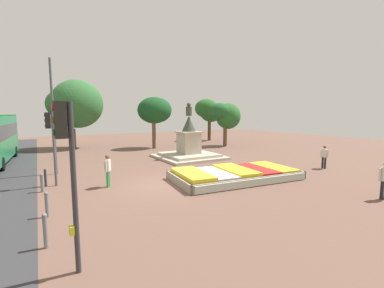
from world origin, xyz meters
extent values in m
plane|color=brown|center=(0.00, 0.00, 0.00)|extent=(73.67, 73.67, 0.00)
cube|color=#38281C|center=(3.92, -0.91, 0.21)|extent=(7.30, 4.07, 0.41)
cube|color=gray|center=(3.72, -2.58, 0.23)|extent=(7.13, 0.95, 0.45)
cube|color=gray|center=(4.12, 0.76, 0.23)|extent=(7.13, 0.95, 0.45)
cube|color=gray|center=(0.41, -0.49, 0.23)|extent=(0.51, 3.45, 0.45)
cube|color=gray|center=(7.42, -1.33, 0.23)|extent=(0.51, 3.45, 0.45)
cube|color=yellow|center=(1.23, -0.59, 0.53)|extent=(1.71, 3.21, 0.23)
cube|color=white|center=(2.57, -0.75, 0.47)|extent=(1.71, 3.21, 0.11)
cube|color=yellow|center=(3.92, -0.91, 0.51)|extent=(1.71, 3.21, 0.20)
cube|color=red|center=(5.26, -1.07, 0.47)|extent=(1.71, 3.21, 0.11)
cube|color=yellow|center=(6.60, -1.23, 0.47)|extent=(1.71, 3.21, 0.11)
cube|color=#B2BCAD|center=(3.71, -2.63, 0.23)|extent=(6.78, 1.01, 0.37)
cube|color=#B4AA95|center=(5.17, 6.51, 0.10)|extent=(5.05, 5.05, 0.20)
cube|color=#B3A994|center=(5.17, 6.51, 0.30)|extent=(4.06, 4.06, 0.20)
cube|color=#B2A893|center=(5.17, 6.51, 1.27)|extent=(1.55, 1.55, 1.73)
cube|color=#B2A893|center=(5.17, 6.51, 2.19)|extent=(1.83, 1.83, 0.12)
cone|color=#384233|center=(5.17, 6.51, 2.90)|extent=(1.16, 1.16, 1.29)
cylinder|color=#384233|center=(5.17, 6.51, 3.92)|extent=(0.50, 0.50, 0.75)
sphere|color=#384233|center=(5.17, 6.51, 4.45)|extent=(0.33, 0.33, 0.33)
cylinder|color=#384233|center=(5.24, 6.81, 4.07)|extent=(0.22, 0.54, 0.60)
cylinder|color=#2D2D33|center=(-5.01, -5.71, 1.98)|extent=(0.12, 0.12, 3.97)
cube|color=black|center=(-5.21, -5.72, 3.57)|extent=(0.25, 0.29, 0.80)
cylinder|color=red|center=(-5.34, -5.72, 3.83)|extent=(0.04, 0.14, 0.14)
cylinder|color=#543E08|center=(-5.34, -5.72, 3.57)|extent=(0.04, 0.14, 0.14)
cylinder|color=#0D4211|center=(-5.34, -5.72, 3.30)|extent=(0.04, 0.14, 0.14)
cube|color=gold|center=(-5.11, -5.72, 1.05)|extent=(0.11, 0.16, 0.20)
cylinder|color=#4C5156|center=(-4.97, 2.80, 1.89)|extent=(0.12, 0.12, 3.77)
cube|color=black|center=(-5.17, 2.81, 3.37)|extent=(0.26, 0.30, 0.80)
cylinder|color=#4B0808|center=(-5.31, 2.82, 3.64)|extent=(0.04, 0.14, 0.14)
cylinder|color=#543E08|center=(-5.31, 2.82, 3.37)|extent=(0.04, 0.14, 0.14)
cylinder|color=green|center=(-5.31, 2.82, 3.11)|extent=(0.04, 0.14, 0.14)
cylinder|color=#4C5156|center=(-4.79, 5.76, 3.50)|extent=(0.14, 0.14, 6.99)
cube|color=#1972B2|center=(-4.77, 6.08, 5.72)|extent=(0.05, 0.50, 1.55)
cylinder|color=#4C5156|center=(-4.77, 6.08, 6.50)|extent=(0.07, 0.64, 0.03)
cylinder|color=black|center=(-7.45, 14.94, 0.45)|extent=(0.33, 0.91, 0.90)
cylinder|color=black|center=(-7.79, 8.56, 0.45)|extent=(0.33, 0.91, 0.90)
cylinder|color=black|center=(7.03, -6.90, 0.41)|extent=(0.13, 0.13, 0.82)
cylinder|color=beige|center=(6.90, -6.83, 1.09)|extent=(0.09, 0.09, 0.55)
cylinder|color=#338C4C|center=(-2.77, 1.10, 0.41)|extent=(0.13, 0.13, 0.83)
cylinder|color=#338C4C|center=(-2.67, 1.25, 0.41)|extent=(0.13, 0.13, 0.83)
cube|color=beige|center=(-2.72, 1.18, 1.12)|extent=(0.39, 0.44, 0.58)
cylinder|color=beige|center=(-2.85, 0.97, 1.09)|extent=(0.09, 0.09, 0.56)
cylinder|color=beige|center=(-2.59, 1.38, 1.09)|extent=(0.09, 0.09, 0.56)
sphere|color=brown|center=(-2.72, 1.18, 1.55)|extent=(0.21, 0.21, 0.21)
cylinder|color=black|center=(10.93, -1.75, 0.39)|extent=(0.13, 0.13, 0.78)
cylinder|color=black|center=(10.93, -1.93, 0.39)|extent=(0.13, 0.13, 0.78)
cube|color=beige|center=(10.93, -1.84, 1.06)|extent=(0.23, 0.38, 0.55)
cylinder|color=beige|center=(10.93, -1.60, 1.03)|extent=(0.09, 0.09, 0.53)
cylinder|color=beige|center=(10.94, -2.08, 1.03)|extent=(0.09, 0.09, 0.53)
sphere|color=brown|center=(10.93, -1.84, 1.47)|extent=(0.20, 0.20, 0.20)
cylinder|color=slate|center=(-5.62, -4.07, 0.45)|extent=(0.12, 0.12, 0.90)
sphere|color=slate|center=(-5.62, -4.07, 0.93)|extent=(0.13, 0.13, 0.13)
cylinder|color=slate|center=(-5.52, -1.62, 0.42)|extent=(0.13, 0.13, 0.83)
sphere|color=slate|center=(-5.52, -1.62, 0.87)|extent=(0.14, 0.14, 0.14)
cylinder|color=slate|center=(-5.61, 1.93, 0.39)|extent=(0.14, 0.14, 0.78)
sphere|color=slate|center=(-5.61, 1.93, 0.82)|extent=(0.16, 0.16, 0.16)
cylinder|color=#2D2D33|center=(-5.45, 3.00, 0.40)|extent=(0.12, 0.12, 0.81)
sphere|color=#2D2D33|center=(-5.45, 3.00, 0.84)|extent=(0.13, 0.13, 0.13)
cylinder|color=brown|center=(5.02, 13.68, 1.47)|extent=(0.39, 0.39, 2.94)
ellipsoid|color=#184920|center=(5.30, 14.12, 4.09)|extent=(3.65, 3.28, 2.85)
ellipsoid|color=#174C25|center=(5.74, 14.17, 4.11)|extent=(3.07, 2.72, 2.69)
cylinder|color=#4C3823|center=(14.97, 17.58, 1.43)|extent=(0.44, 0.44, 2.86)
ellipsoid|color=#265D26|center=(14.58, 17.77, 4.46)|extent=(3.24, 3.12, 2.62)
ellipsoid|color=#225E26|center=(15.42, 17.78, 3.91)|extent=(3.09, 3.16, 2.68)
cylinder|color=brown|center=(-2.38, 18.59, 1.05)|extent=(0.55, 0.55, 2.09)
ellipsoid|color=#316731|center=(-2.86, 19.10, 4.75)|extent=(4.02, 3.64, 3.37)
ellipsoid|color=#306734|center=(-1.85, 18.04, 4.75)|extent=(5.27, 4.84, 5.10)
cylinder|color=brown|center=(12.86, 11.38, 1.19)|extent=(0.43, 0.43, 2.37)
ellipsoid|color=#22582A|center=(12.22, 11.62, 4.02)|extent=(2.37, 2.52, 1.88)
ellipsoid|color=#265F26|center=(13.23, 11.41, 3.50)|extent=(2.67, 2.53, 2.67)
ellipsoid|color=#265E29|center=(13.43, 11.56, 3.44)|extent=(3.05, 2.59, 2.97)
camera|label=1|loc=(-5.64, -11.92, 3.69)|focal=24.00mm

